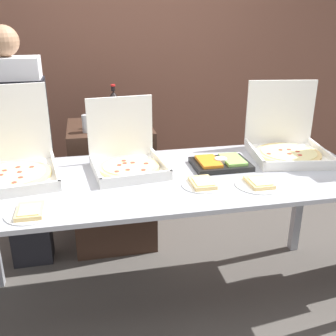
{
  "coord_description": "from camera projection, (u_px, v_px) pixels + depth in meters",
  "views": [
    {
      "loc": [
        -0.43,
        -2.03,
        1.75
      ],
      "look_at": [
        0.0,
        0.0,
        0.94
      ],
      "focal_mm": 42.0,
      "sensor_mm": 36.0,
      "label": 1
    }
  ],
  "objects": [
    {
      "name": "pizza_box_far_right",
      "position": [
        127.0,
        157.0,
        2.32
      ],
      "size": [
        0.45,
        0.46,
        0.4
      ],
      "rotation": [
        0.0,
        0.0,
        0.11
      ],
      "color": "white",
      "rests_on": "buffet_table"
    },
    {
      "name": "soda_can_colored",
      "position": [
        132.0,
        117.0,
        2.93
      ],
      "size": [
        0.07,
        0.07,
        0.12
      ],
      "color": "red",
      "rests_on": "sideboard_podium"
    },
    {
      "name": "ground_plane",
      "position": [
        168.0,
        301.0,
        2.57
      ],
      "size": [
        16.0,
        16.0,
        0.0
      ],
      "primitive_type": "plane",
      "color": "#514C47"
    },
    {
      "name": "pizza_box_far_left",
      "position": [
        10.0,
        162.0,
        2.21
      ],
      "size": [
        0.56,
        0.57,
        0.49
      ],
      "rotation": [
        0.0,
        0.0,
        0.14
      ],
      "color": "white",
      "rests_on": "buffet_table"
    },
    {
      "name": "buffet_table",
      "position": [
        168.0,
        192.0,
        2.28
      ],
      "size": [
        2.31,
        0.91,
        0.89
      ],
      "color": "#A8AAB2",
      "rests_on": "ground_plane"
    },
    {
      "name": "pizza_box_near_left",
      "position": [
        286.0,
        143.0,
        2.55
      ],
      "size": [
        0.53,
        0.54,
        0.46
      ],
      "rotation": [
        0.0,
        0.0,
        -0.16
      ],
      "color": "white",
      "rests_on": "buffet_table"
    },
    {
      "name": "paper_plate_front_left",
      "position": [
        202.0,
        183.0,
        2.12
      ],
      "size": [
        0.22,
        0.22,
        0.03
      ],
      "color": "white",
      "rests_on": "buffet_table"
    },
    {
      "name": "person_server_vest",
      "position": [
        18.0,
        140.0,
        2.66
      ],
      "size": [
        0.42,
        0.24,
        1.69
      ],
      "rotation": [
        0.0,
        0.0,
        3.14
      ],
      "color": "black",
      "rests_on": "ground_plane"
    },
    {
      "name": "soda_can_silver",
      "position": [
        87.0,
        124.0,
        2.76
      ],
      "size": [
        0.07,
        0.07,
        0.12
      ],
      "color": "silver",
      "rests_on": "sideboard_podium"
    },
    {
      "name": "paper_plate_front_right",
      "position": [
        30.0,
        212.0,
        1.82
      ],
      "size": [
        0.23,
        0.23,
        0.03
      ],
      "color": "white",
      "rests_on": "buffet_table"
    },
    {
      "name": "sideboard_podium",
      "position": [
        113.0,
        185.0,
        3.12
      ],
      "size": [
        0.62,
        0.57,
        0.97
      ],
      "color": "#382319",
      "rests_on": "ground_plane"
    },
    {
      "name": "veggie_tray",
      "position": [
        221.0,
        163.0,
        2.38
      ],
      "size": [
        0.34,
        0.25,
        0.05
      ],
      "color": "black",
      "rests_on": "buffet_table"
    },
    {
      "name": "brick_wall_behind",
      "position": [
        130.0,
        55.0,
        3.6
      ],
      "size": [
        10.0,
        0.06,
        2.8
      ],
      "color": "brown",
      "rests_on": "ground_plane"
    },
    {
      "name": "paper_plate_front_center",
      "position": [
        259.0,
        183.0,
        2.12
      ],
      "size": [
        0.26,
        0.26,
        0.03
      ],
      "color": "white",
      "rests_on": "buffet_table"
    },
    {
      "name": "soda_bottle",
      "position": [
        114.0,
        108.0,
        2.88
      ],
      "size": [
        0.08,
        0.08,
        0.31
      ],
      "color": "black",
      "rests_on": "sideboard_podium"
    }
  ]
}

